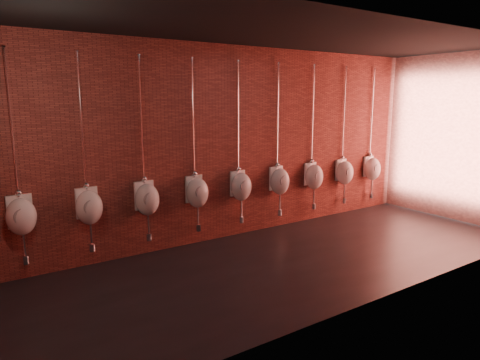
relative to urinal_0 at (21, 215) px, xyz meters
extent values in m
plane|color=black|center=(3.18, -1.37, -0.89)|extent=(8.50, 8.50, 0.00)
cube|color=black|center=(3.18, -1.37, 2.31)|extent=(8.50, 3.00, 0.04)
cube|color=#974237|center=(3.18, 0.13, 0.71)|extent=(8.50, 0.04, 3.20)
cube|color=#974237|center=(3.18, -2.87, 0.71)|extent=(8.50, 0.04, 3.20)
cube|color=#974237|center=(7.43, -1.37, 0.71)|extent=(0.04, 3.00, 3.20)
ellipsoid|color=white|center=(0.00, -0.01, -0.02)|extent=(0.40, 0.36, 0.48)
cube|color=white|center=(0.00, 0.11, 0.03)|extent=(0.31, 0.08, 0.43)
cylinder|color=#999999|center=(0.00, -0.13, 0.01)|extent=(0.21, 0.05, 0.21)
cylinder|color=white|center=(0.00, 0.09, 1.14)|extent=(0.02, 0.02, 1.84)
sphere|color=white|center=(0.00, 0.08, 0.28)|extent=(0.09, 0.09, 0.09)
cylinder|color=white|center=(0.00, 0.09, 2.06)|extent=(0.06, 0.06, 0.01)
cylinder|color=white|center=(0.00, -0.01, -0.36)|extent=(0.03, 0.03, 0.33)
cylinder|color=white|center=(0.00, -0.01, -0.59)|extent=(0.09, 0.09, 0.11)
cylinder|color=white|center=(0.00, 0.07, -0.59)|extent=(0.03, 0.16, 0.03)
ellipsoid|color=white|center=(0.84, -0.01, -0.02)|extent=(0.40, 0.36, 0.48)
cube|color=white|center=(0.84, 0.11, 0.03)|extent=(0.31, 0.08, 0.43)
cylinder|color=#999999|center=(0.84, -0.13, 0.01)|extent=(0.21, 0.05, 0.21)
cylinder|color=white|center=(0.84, 0.09, 1.14)|extent=(0.02, 0.02, 1.84)
sphere|color=white|center=(0.84, 0.08, 0.28)|extent=(0.09, 0.09, 0.09)
cylinder|color=white|center=(0.84, 0.09, 2.06)|extent=(0.06, 0.06, 0.01)
cylinder|color=white|center=(0.84, -0.01, -0.36)|extent=(0.03, 0.03, 0.33)
cylinder|color=white|center=(0.84, -0.01, -0.59)|extent=(0.09, 0.09, 0.11)
cylinder|color=white|center=(0.84, 0.07, -0.59)|extent=(0.03, 0.16, 0.03)
ellipsoid|color=white|center=(1.68, -0.01, -0.02)|extent=(0.40, 0.36, 0.48)
cube|color=white|center=(1.68, 0.11, 0.03)|extent=(0.31, 0.08, 0.43)
cylinder|color=#999999|center=(1.68, -0.13, 0.01)|extent=(0.21, 0.05, 0.21)
cylinder|color=white|center=(1.68, 0.09, 1.14)|extent=(0.02, 0.02, 1.84)
sphere|color=white|center=(1.68, 0.08, 0.28)|extent=(0.09, 0.09, 0.09)
cylinder|color=white|center=(1.68, 0.09, 2.06)|extent=(0.06, 0.06, 0.01)
cylinder|color=white|center=(1.68, -0.01, -0.36)|extent=(0.03, 0.03, 0.33)
cylinder|color=white|center=(1.68, -0.01, -0.59)|extent=(0.09, 0.09, 0.11)
cylinder|color=white|center=(1.68, 0.07, -0.59)|extent=(0.03, 0.16, 0.03)
ellipsoid|color=white|center=(2.52, -0.01, -0.02)|extent=(0.40, 0.36, 0.48)
cube|color=white|center=(2.52, 0.11, 0.03)|extent=(0.31, 0.08, 0.43)
cylinder|color=#999999|center=(2.52, -0.13, 0.01)|extent=(0.21, 0.05, 0.21)
cylinder|color=white|center=(2.52, 0.09, 1.14)|extent=(0.02, 0.02, 1.84)
sphere|color=white|center=(2.52, 0.08, 0.28)|extent=(0.09, 0.09, 0.09)
cylinder|color=white|center=(2.52, 0.09, 2.06)|extent=(0.06, 0.06, 0.01)
cylinder|color=white|center=(2.52, -0.01, -0.36)|extent=(0.03, 0.03, 0.33)
cylinder|color=white|center=(2.52, -0.01, -0.59)|extent=(0.09, 0.09, 0.11)
cylinder|color=white|center=(2.52, 0.07, -0.59)|extent=(0.03, 0.16, 0.03)
ellipsoid|color=white|center=(3.36, -0.01, -0.02)|extent=(0.40, 0.36, 0.48)
cube|color=white|center=(3.36, 0.11, 0.03)|extent=(0.31, 0.08, 0.43)
cylinder|color=#999999|center=(3.36, -0.13, 0.01)|extent=(0.21, 0.05, 0.21)
cylinder|color=white|center=(3.36, 0.09, 1.14)|extent=(0.02, 0.02, 1.84)
sphere|color=white|center=(3.36, 0.08, 0.28)|extent=(0.09, 0.09, 0.09)
cylinder|color=white|center=(3.36, 0.09, 2.06)|extent=(0.06, 0.06, 0.01)
cylinder|color=white|center=(3.36, -0.01, -0.36)|extent=(0.03, 0.03, 0.33)
cylinder|color=white|center=(3.36, -0.01, -0.59)|extent=(0.09, 0.09, 0.11)
cylinder|color=white|center=(3.36, 0.07, -0.59)|extent=(0.03, 0.16, 0.03)
ellipsoid|color=white|center=(4.20, -0.01, -0.02)|extent=(0.40, 0.36, 0.48)
cube|color=white|center=(4.20, 0.11, 0.03)|extent=(0.31, 0.08, 0.43)
cylinder|color=#999999|center=(4.20, -0.13, 0.01)|extent=(0.21, 0.05, 0.21)
cylinder|color=white|center=(4.20, 0.09, 1.14)|extent=(0.02, 0.02, 1.84)
sphere|color=white|center=(4.20, 0.08, 0.28)|extent=(0.09, 0.09, 0.09)
cylinder|color=white|center=(4.20, 0.09, 2.06)|extent=(0.06, 0.06, 0.01)
cylinder|color=white|center=(4.20, -0.01, -0.36)|extent=(0.03, 0.03, 0.33)
cylinder|color=white|center=(4.20, -0.01, -0.59)|extent=(0.09, 0.09, 0.11)
cylinder|color=white|center=(4.20, 0.07, -0.59)|extent=(0.03, 0.16, 0.03)
ellipsoid|color=white|center=(5.03, -0.01, -0.02)|extent=(0.40, 0.36, 0.48)
cube|color=white|center=(5.03, 0.11, 0.03)|extent=(0.31, 0.08, 0.43)
cylinder|color=#999999|center=(5.03, -0.13, 0.01)|extent=(0.21, 0.05, 0.21)
cylinder|color=white|center=(5.03, 0.09, 1.14)|extent=(0.02, 0.02, 1.84)
sphere|color=white|center=(5.03, 0.08, 0.28)|extent=(0.09, 0.09, 0.09)
cylinder|color=white|center=(5.03, 0.09, 2.06)|extent=(0.06, 0.06, 0.01)
cylinder|color=white|center=(5.03, -0.01, -0.36)|extent=(0.03, 0.03, 0.33)
cylinder|color=white|center=(5.03, -0.01, -0.59)|extent=(0.09, 0.09, 0.11)
cylinder|color=white|center=(5.03, 0.07, -0.59)|extent=(0.03, 0.16, 0.03)
ellipsoid|color=white|center=(5.87, -0.01, -0.02)|extent=(0.40, 0.36, 0.48)
cube|color=white|center=(5.87, 0.11, 0.03)|extent=(0.31, 0.08, 0.43)
cylinder|color=#999999|center=(5.87, -0.13, 0.01)|extent=(0.21, 0.05, 0.21)
cylinder|color=white|center=(5.87, 0.09, 1.14)|extent=(0.02, 0.02, 1.84)
sphere|color=white|center=(5.87, 0.08, 0.28)|extent=(0.09, 0.09, 0.09)
cylinder|color=white|center=(5.87, 0.09, 2.06)|extent=(0.06, 0.06, 0.01)
cylinder|color=white|center=(5.87, -0.01, -0.36)|extent=(0.03, 0.03, 0.33)
cylinder|color=white|center=(5.87, -0.01, -0.59)|extent=(0.09, 0.09, 0.11)
cylinder|color=white|center=(5.87, 0.07, -0.59)|extent=(0.03, 0.16, 0.03)
ellipsoid|color=white|center=(6.71, -0.01, -0.02)|extent=(0.40, 0.36, 0.48)
cube|color=white|center=(6.71, 0.11, 0.03)|extent=(0.31, 0.08, 0.43)
cylinder|color=#999999|center=(6.71, -0.13, 0.01)|extent=(0.21, 0.05, 0.21)
cylinder|color=white|center=(6.71, 0.09, 1.14)|extent=(0.02, 0.02, 1.84)
sphere|color=white|center=(6.71, 0.08, 0.28)|extent=(0.09, 0.09, 0.09)
cylinder|color=white|center=(6.71, 0.09, 2.06)|extent=(0.06, 0.06, 0.01)
cylinder|color=white|center=(6.71, -0.01, -0.36)|extent=(0.03, 0.03, 0.33)
cylinder|color=white|center=(6.71, -0.01, -0.59)|extent=(0.09, 0.09, 0.11)
cylinder|color=white|center=(6.71, 0.07, -0.59)|extent=(0.03, 0.16, 0.03)
camera|label=1|loc=(-0.59, -5.89, 1.45)|focal=32.00mm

